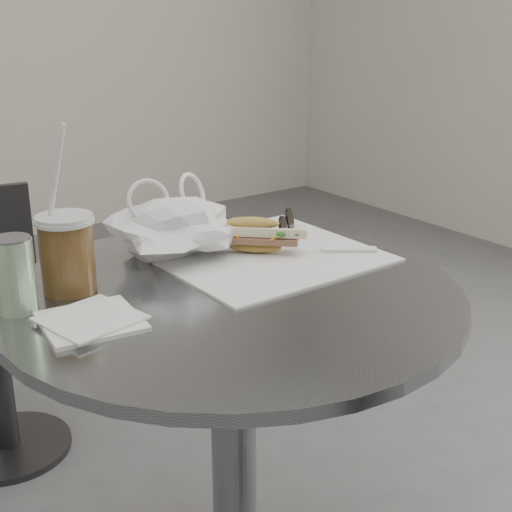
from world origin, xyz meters
TOP-DOWN VIEW (x-y plane):
  - cafe_table at (0.00, 0.20)m, footprint 0.76×0.76m
  - sandwich_paper at (0.14, 0.30)m, footprint 0.38×0.36m
  - banh_mi at (0.13, 0.32)m, footprint 0.19×0.19m
  - iced_coffee at (-0.22, 0.35)m, footprint 0.09×0.09m
  - sunglasses at (0.25, 0.38)m, footprint 0.10×0.09m
  - plastic_bag at (0.00, 0.38)m, footprint 0.25×0.21m
  - napkin_stack at (-0.24, 0.21)m, footprint 0.15×0.15m
  - drink_can at (-0.31, 0.32)m, footprint 0.06×0.06m

SIDE VIEW (x-z plane):
  - cafe_table at x=0.00m, z-range 0.10..0.84m
  - sandwich_paper at x=0.14m, z-range 0.74..0.74m
  - napkin_stack at x=-0.24m, z-range 0.74..0.75m
  - sunglasses at x=0.25m, z-range 0.73..0.78m
  - banh_mi at x=0.13m, z-range 0.74..0.81m
  - plastic_bag at x=0.00m, z-range 0.74..0.85m
  - drink_can at x=-0.31m, z-range 0.74..0.86m
  - iced_coffee at x=-0.22m, z-range 0.67..0.94m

